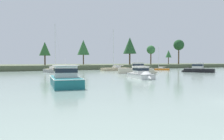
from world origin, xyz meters
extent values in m
cube|color=#4C563D|center=(0.00, 84.88, 0.84)|extent=(234.87, 40.52, 1.69)
cube|color=black|center=(35.55, 33.62, 0.24)|extent=(6.15, 8.11, 1.65)
cone|color=black|center=(33.58, 37.04, 0.24)|extent=(3.09, 3.06, 2.29)
cube|color=silver|center=(35.55, 33.62, 1.04)|extent=(6.32, 8.30, 0.05)
cube|color=silver|center=(35.37, 33.94, 1.82)|extent=(3.13, 3.37, 1.51)
cube|color=#19232D|center=(35.37, 33.94, 1.97)|extent=(3.19, 3.44, 0.54)
cube|color=beige|center=(35.37, 33.94, 2.61)|extent=(3.57, 3.82, 0.06)
cylinder|color=silver|center=(35.37, 33.94, 3.26)|extent=(0.03, 0.03, 1.24)
cube|color=gray|center=(0.11, 51.95, 0.13)|extent=(4.25, 9.18, 1.49)
cube|color=#CCB78E|center=(0.11, 51.95, 0.89)|extent=(3.86, 8.60, 0.04)
cube|color=silver|center=(0.01, 52.38, 1.18)|extent=(1.88, 2.24, 0.53)
cylinder|color=silver|center=(0.26, 51.26, 7.02)|extent=(0.18, 0.18, 12.21)
cylinder|color=silver|center=(-0.13, 52.99, 1.55)|extent=(0.94, 3.50, 0.14)
cylinder|color=silver|center=(-0.13, 52.99, 1.60)|extent=(0.85, 3.15, 0.14)
cylinder|color=#999999|center=(0.66, 49.52, 6.99)|extent=(0.82, 3.48, 12.16)
cube|color=orange|center=(36.62, 50.90, 0.09)|extent=(5.77, 5.43, 0.97)
cube|color=#CCB78E|center=(36.62, 50.90, 0.59)|extent=(5.36, 5.04, 0.04)
cube|color=silver|center=(36.85, 50.69, 0.80)|extent=(1.71, 1.68, 0.38)
cylinder|color=silver|center=(36.24, 51.24, 4.37)|extent=(0.13, 0.13, 7.53)
cylinder|color=silver|center=(37.18, 50.39, 1.09)|extent=(1.95, 1.79, 0.10)
cylinder|color=silver|center=(37.18, 50.39, 1.14)|extent=(1.79, 1.64, 0.14)
cylinder|color=#999999|center=(35.30, 52.10, 4.35)|extent=(1.91, 1.73, 7.49)
cube|color=#196B70|center=(-7.63, 17.75, 0.25)|extent=(4.78, 9.03, 1.69)
cone|color=#196B70|center=(-6.79, 21.96, 0.25)|extent=(3.27, 2.91, 2.85)
cube|color=silver|center=(-7.63, 17.75, 1.06)|extent=(4.94, 9.22, 0.05)
cube|color=silver|center=(-7.62, 17.80, 1.79)|extent=(3.07, 3.42, 1.39)
cube|color=#19232D|center=(-7.62, 17.80, 1.93)|extent=(3.13, 3.49, 0.50)
cube|color=beige|center=(-7.62, 17.80, 2.51)|extent=(3.54, 3.85, 0.06)
cylinder|color=silver|center=(-7.62, 17.80, 2.99)|extent=(0.03, 0.03, 0.90)
cube|color=beige|center=(16.87, 37.53, 0.29)|extent=(9.03, 6.69, 1.99)
cone|color=beige|center=(20.73, 35.36, 0.29)|extent=(3.35, 3.33, 2.43)
cube|color=black|center=(16.87, 37.53, 1.26)|extent=(9.24, 6.87, 0.05)
cube|color=silver|center=(17.31, 37.29, 2.01)|extent=(3.41, 3.21, 1.44)
cube|color=#19232D|center=(17.31, 37.29, 2.15)|extent=(3.48, 3.27, 0.52)
cube|color=beige|center=(17.31, 37.29, 2.76)|extent=(3.86, 3.67, 0.06)
cylinder|color=silver|center=(17.31, 37.29, 3.31)|extent=(0.03, 0.03, 1.04)
cube|color=white|center=(7.92, 23.48, 0.19)|extent=(4.16, 7.45, 1.33)
cone|color=white|center=(7.08, 20.06, 0.19)|extent=(2.70, 2.46, 2.29)
cube|color=black|center=(7.92, 23.48, 0.83)|extent=(4.29, 7.61, 0.05)
cube|color=silver|center=(7.89, 23.35, 1.49)|extent=(2.60, 3.00, 1.27)
cube|color=#19232D|center=(7.89, 23.35, 1.62)|extent=(2.65, 3.06, 0.46)
cube|color=beige|center=(7.89, 23.35, 2.15)|extent=(2.99, 3.38, 0.06)
cylinder|color=silver|center=(7.89, 23.35, 2.58)|extent=(0.03, 0.03, 0.79)
cube|color=tan|center=(20.75, 54.36, 0.14)|extent=(9.83, 2.84, 1.53)
cube|color=#CCB78E|center=(20.75, 54.36, 0.92)|extent=(9.23, 2.51, 0.04)
cube|color=silver|center=(21.24, 54.37, 1.24)|extent=(2.19, 1.71, 0.59)
cylinder|color=silver|center=(19.97, 54.34, 7.19)|extent=(0.20, 0.20, 12.50)
cylinder|color=silver|center=(21.92, 54.39, 1.63)|extent=(3.91, 0.26, 0.16)
cylinder|color=silver|center=(21.92, 54.39, 1.68)|extent=(3.52, 0.23, 0.14)
cylinder|color=#999999|center=(18.02, 54.29, 7.17)|extent=(3.92, 0.12, 12.46)
cylinder|color=brown|center=(2.62, 73.72, 4.52)|extent=(0.50, 0.50, 5.67)
cone|color=#2D602D|center=(2.62, 73.72, 7.60)|extent=(4.01, 4.01, 4.90)
cylinder|color=brown|center=(47.95, 69.87, 4.52)|extent=(0.54, 0.54, 5.66)
sphere|color=#336B38|center=(47.95, 69.87, 8.20)|extent=(3.78, 3.78, 3.78)
cylinder|color=brown|center=(60.05, 71.63, 4.30)|extent=(0.39, 0.39, 5.23)
cone|color=#336B38|center=(60.05, 71.63, 6.69)|extent=(2.88, 2.88, 3.51)
cylinder|color=brown|center=(21.27, 83.10, 5.17)|extent=(0.51, 0.51, 6.97)
cone|color=#336B38|center=(21.27, 83.10, 9.15)|extent=(5.28, 5.28, 6.45)
cylinder|color=brown|center=(38.86, 73.08, 5.59)|extent=(0.66, 0.66, 7.80)
cone|color=#235128|center=(38.86, 73.08, 9.96)|extent=(5.76, 5.76, 7.04)
cylinder|color=brown|center=(67.82, 72.71, 5.86)|extent=(0.63, 0.63, 8.34)
sphere|color=#1E4723|center=(67.82, 72.71, 11.20)|extent=(5.19, 5.19, 5.19)
camera|label=1|loc=(-16.12, -9.04, 2.99)|focal=36.22mm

